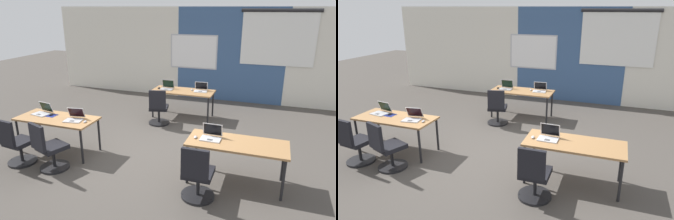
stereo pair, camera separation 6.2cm
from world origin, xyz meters
The scene contains 20 objects.
ground_plane centered at (0.00, 0.00, 0.00)m, with size 24.00×24.00×0.00m.
back_wall_assembly centered at (0.04, 4.20, 1.41)m, with size 10.00×0.27×2.80m.
desk_near_left centered at (-1.75, -0.60, 0.66)m, with size 1.60×0.70×0.72m.
desk_near_right centered at (1.75, -0.60, 0.66)m, with size 1.60×0.70×0.72m.
desk_far_center centered at (0.00, 2.20, 0.66)m, with size 1.60×0.70×0.72m.
laptop_near_left_inner centered at (-1.34, -0.60, 0.77)m, with size 0.38×0.37×0.22m.
mouse_near_left_inner centered at (-1.07, -0.64, 0.74)m, with size 0.07×0.11×0.03m.
chair_near_left_inner centered at (-1.42, -1.29, 0.38)m, with size 0.56×0.61×0.92m.
laptop_far_right centered at (0.45, 2.30, 0.77)m, with size 0.36×0.34×0.23m.
mouse_far_right centered at (0.21, 2.30, 0.74)m, with size 0.07×0.11×0.03m.
laptop_near_left_end centered at (-2.17, -0.50, 0.77)m, with size 0.37×0.35×0.23m.
mousepad_near_left_end centered at (-1.94, -0.53, 0.72)m, with size 0.22×0.19×0.00m.
mouse_near_left_end centered at (-1.94, -0.53, 0.74)m, with size 0.09×0.11×0.03m.
chair_near_left_end centered at (-2.12, -1.32, 0.38)m, with size 0.52×0.56×0.92m.
laptop_near_right_inner centered at (1.32, -0.58, 0.77)m, with size 0.33×0.29×0.23m.
mouse_near_right_inner centered at (1.07, -0.65, 0.74)m, with size 0.07×0.11×0.03m.
chair_near_right_inner centered at (1.28, -1.29, 0.38)m, with size 0.52×0.54×0.92m.
laptop_far_left centered at (-0.44, 2.21, 0.77)m, with size 0.33×0.29×0.23m.
mouse_far_left centered at (-0.67, 2.19, 0.74)m, with size 0.07×0.11×0.03m.
chair_far_left centered at (-0.40, 1.45, 0.38)m, with size 0.53×0.58×0.92m.
Camera 1 is at (2.20, -5.22, 2.79)m, focal length 32.82 mm.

